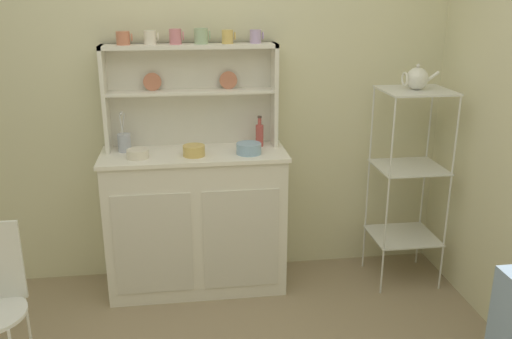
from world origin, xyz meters
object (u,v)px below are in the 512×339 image
bakers_rack (409,165)px  jam_bottle (260,134)px  hutch_shelf_unit (191,87)px  cup_terracotta_0 (123,38)px  utensil_jar (124,142)px  porcelain_teapot (417,78)px  hutch_cabinet (196,219)px  bowl_mixing_large (138,154)px

bakers_rack → jam_bottle: bearing=169.8°
hutch_shelf_unit → cup_terracotta_0: size_ratio=11.32×
utensil_jar → porcelain_teapot: 1.82m
porcelain_teapot → utensil_jar: bearing=174.8°
hutch_cabinet → bakers_rack: bakers_rack is taller
cup_terracotta_0 → jam_bottle: 1.00m
hutch_shelf_unit → bakers_rack: size_ratio=0.82×
bowl_mixing_large → hutch_shelf_unit: bearing=35.6°
bakers_rack → cup_terracotta_0: (-1.74, 0.20, 0.79)m
hutch_cabinet → bowl_mixing_large: bearing=-167.5°
hutch_cabinet → bakers_rack: 1.40m
cup_terracotta_0 → porcelain_teapot: 1.77m
jam_bottle → porcelain_teapot: 1.02m
hutch_shelf_unit → utensil_jar: 0.53m
bowl_mixing_large → porcelain_teapot: 1.73m
bakers_rack → porcelain_teapot: size_ratio=5.70×
bakers_rack → porcelain_teapot: 0.55m
hutch_cabinet → utensil_jar: utensil_jar is taller
cup_terracotta_0 → porcelain_teapot: cup_terracotta_0 is taller
cup_terracotta_0 → utensil_jar: 0.62m
hutch_cabinet → utensil_jar: size_ratio=4.63×
cup_terracotta_0 → hutch_cabinet: bearing=-17.7°
hutch_cabinet → cup_terracotta_0: (-0.38, 0.12, 1.12)m
cup_terracotta_0 → bowl_mixing_large: bearing=-75.0°
bakers_rack → bowl_mixing_large: (-1.69, 0.01, 0.14)m
porcelain_teapot → hutch_cabinet: bearing=176.5°
hutch_shelf_unit → jam_bottle: size_ratio=5.43×
bakers_rack → bowl_mixing_large: 1.69m
hutch_shelf_unit → porcelain_teapot: size_ratio=4.70×
porcelain_teapot → jam_bottle: bearing=169.8°
hutch_cabinet → jam_bottle: 0.67m
bakers_rack → jam_bottle: 0.97m
porcelain_teapot → bakers_rack: bearing=-0.0°
bakers_rack → jam_bottle: size_ratio=6.59×
bowl_mixing_large → utensil_jar: 0.18m
hutch_shelf_unit → utensil_jar: hutch_shelf_unit is taller
bakers_rack → porcelain_teapot: bearing=180.0°
hutch_cabinet → hutch_shelf_unit: 0.84m
cup_terracotta_0 → porcelain_teapot: size_ratio=0.42×
bowl_mixing_large → jam_bottle: size_ratio=0.66×
hutch_shelf_unit → bakers_rack: 1.46m
hutch_cabinet → porcelain_teapot: porcelain_teapot is taller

